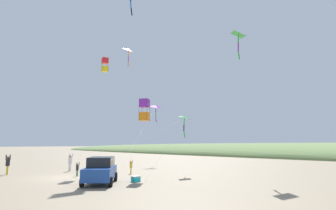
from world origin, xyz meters
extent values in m
plane|color=gray|center=(0.00, 0.00, 0.00)|extent=(600.00, 600.00, 0.00)
ellipsoid|color=#6B844C|center=(55.00, 0.00, 0.00)|extent=(28.00, 240.00, 6.08)
cube|color=#1E479E|center=(0.28, -5.50, 0.75)|extent=(4.12, 4.52, 0.84)
cube|color=black|center=(0.50, -5.23, 1.51)|extent=(2.88, 3.03, 0.68)
cylinder|color=black|center=(0.10, -7.22, 0.33)|extent=(0.58, 0.65, 0.66)
cylinder|color=black|center=(-1.35, -6.07, 0.33)|extent=(0.58, 0.65, 0.66)
cylinder|color=black|center=(1.91, -4.92, 0.33)|extent=(0.58, 0.65, 0.66)
cylinder|color=black|center=(0.46, -3.78, 0.33)|extent=(0.58, 0.65, 0.66)
cube|color=#1EB7C6|center=(2.80, -6.28, 0.18)|extent=(0.60, 0.40, 0.36)
cube|color=white|center=(2.80, -6.28, 0.39)|extent=(0.62, 0.42, 0.06)
cube|color=silver|center=(2.65, 4.96, 0.38)|extent=(0.31, 0.32, 0.76)
cylinder|color=silver|center=(2.65, 4.96, 1.08)|extent=(0.49, 0.49, 0.63)
sphere|color=#A37551|center=(2.65, 4.96, 1.52)|extent=(0.24, 0.24, 0.24)
cylinder|color=silver|center=(2.65, 5.19, 1.56)|extent=(0.33, 0.34, 0.48)
cylinder|color=silver|center=(2.87, 4.97, 1.56)|extent=(0.33, 0.34, 0.48)
cube|color=gold|center=(-2.93, 5.72, 0.39)|extent=(0.23, 0.33, 0.78)
cylinder|color=#232328|center=(-2.93, 5.72, 1.10)|extent=(0.44, 0.44, 0.64)
sphere|color=brown|center=(-2.93, 5.72, 1.54)|extent=(0.24, 0.24, 0.24)
cylinder|color=#232328|center=(-2.82, 5.52, 1.58)|extent=(0.20, 0.40, 0.49)
cylinder|color=#232328|center=(-3.13, 5.61, 1.58)|extent=(0.20, 0.40, 0.49)
cube|color=#3D7F51|center=(1.19, 0.10, 0.25)|extent=(0.21, 0.21, 0.51)
cylinder|color=#232328|center=(1.19, 0.10, 0.71)|extent=(0.33, 0.33, 0.42)
sphere|color=brown|center=(1.19, 0.10, 1.00)|extent=(0.16, 0.16, 0.16)
cylinder|color=#232328|center=(1.19, 0.25, 1.03)|extent=(0.22, 0.23, 0.32)
cylinder|color=#232328|center=(1.34, 0.11, 1.03)|extent=(0.22, 0.23, 0.32)
cube|color=gold|center=(5.87, -1.31, 0.27)|extent=(0.22, 0.23, 0.54)
cylinder|color=gold|center=(5.87, -1.31, 0.76)|extent=(0.35, 0.35, 0.44)
sphere|color=#A37551|center=(5.87, -1.31, 1.06)|extent=(0.17, 0.17, 0.17)
cylinder|color=gold|center=(5.85, -1.15, 1.09)|extent=(0.22, 0.25, 0.34)
cylinder|color=gold|center=(6.02, -1.29, 1.09)|extent=(0.22, 0.25, 0.34)
cube|color=red|center=(5.34, 3.22, 11.88)|extent=(0.71, 0.71, 0.59)
cube|color=yellow|center=(5.34, 3.22, 10.93)|extent=(0.71, 0.71, 0.59)
cylinder|color=black|center=(5.69, 3.44, 11.40)|extent=(0.02, 0.02, 1.54)
cylinder|color=black|center=(5.12, 3.57, 11.40)|extent=(0.02, 0.02, 1.54)
cylinder|color=black|center=(5.56, 2.86, 11.40)|extent=(0.02, 0.02, 1.54)
cylinder|color=black|center=(4.98, 2.99, 11.40)|extent=(0.02, 0.02, 1.54)
cylinder|color=white|center=(3.78, 2.96, 5.32)|extent=(3.12, 0.53, 10.63)
pyramid|color=purple|center=(15.02, 5.98, 7.96)|extent=(1.73, 1.37, 0.56)
cylinder|color=black|center=(15.03, 6.02, 7.88)|extent=(0.38, 1.22, 0.57)
cylinder|color=purple|center=(15.01, 5.99, 7.46)|extent=(0.17, 0.20, 0.69)
cylinder|color=green|center=(15.00, 5.98, 6.78)|extent=(0.15, 0.16, 0.69)
cylinder|color=purple|center=(15.04, 5.96, 6.10)|extent=(0.22, 0.20, 0.70)
cylinder|color=white|center=(9.09, 1.57, 3.91)|extent=(11.88, 8.90, 7.83)
pyramid|color=orange|center=(7.78, 2.29, 13.47)|extent=(1.50, 1.08, 0.52)
cylinder|color=black|center=(7.78, 2.32, 13.40)|extent=(0.19, 1.14, 0.54)
cylinder|color=orange|center=(7.82, 2.35, 13.02)|extent=(0.21, 0.20, 0.64)
cylinder|color=purple|center=(7.87, 2.40, 12.40)|extent=(0.16, 0.17, 0.63)
cylinder|color=orange|center=(7.88, 2.44, 11.77)|extent=(0.10, 0.16, 0.63)
cylinder|color=white|center=(5.27, -1.73, 6.68)|extent=(5.03, 8.12, 13.35)
cylinder|color=white|center=(8.21, -11.12, 10.12)|extent=(10.14, 8.47, 20.23)
pyramid|color=green|center=(9.60, -4.77, 5.36)|extent=(1.57, 1.30, 0.41)
cylinder|color=black|center=(9.59, -4.75, 5.28)|extent=(0.42, 1.11, 0.38)
cylinder|color=green|center=(9.58, -4.73, 4.92)|extent=(0.13, 0.15, 0.61)
cylinder|color=black|center=(9.55, -4.73, 4.31)|extent=(0.19, 0.17, 0.62)
cylinder|color=green|center=(9.55, -4.77, 3.70)|extent=(0.20, 0.19, 0.62)
cylinder|color=white|center=(3.70, -4.34, 2.62)|extent=(11.78, 0.83, 5.24)
cube|color=purple|center=(4.91, -4.51, 6.28)|extent=(1.00, 1.00, 0.73)
cube|color=orange|center=(4.91, -4.51, 5.12)|extent=(1.00, 1.00, 0.73)
cylinder|color=black|center=(5.02, -4.01, 5.70)|extent=(0.02, 0.02, 1.89)
cylinder|color=black|center=(4.41, -4.40, 5.70)|extent=(0.02, 0.02, 1.89)
cylinder|color=black|center=(5.41, -4.62, 5.70)|extent=(0.02, 0.02, 1.89)
cylinder|color=black|center=(4.80, -5.01, 5.70)|extent=(0.02, 0.02, 1.89)
cylinder|color=white|center=(3.69, -0.44, 2.38)|extent=(2.44, 8.15, 4.76)
pyramid|color=green|center=(12.90, -8.99, 13.44)|extent=(2.05, 1.66, 0.58)
cylinder|color=black|center=(12.89, -8.96, 13.34)|extent=(0.50, 1.44, 0.55)
cylinder|color=green|center=(12.86, -8.95, 12.86)|extent=(0.20, 0.17, 0.81)
cylinder|color=purple|center=(12.88, -8.90, 12.06)|extent=(0.27, 0.26, 0.82)
cylinder|color=green|center=(12.97, -8.88, 11.26)|extent=(0.25, 0.22, 0.81)
cylinder|color=white|center=(6.63, -4.74, 6.64)|extent=(12.52, 8.43, 13.28)
cylinder|color=blue|center=(9.27, 4.16, 20.15)|extent=(0.18, 0.28, 0.97)
cylinder|color=black|center=(9.33, 4.07, 19.20)|extent=(0.32, 0.28, 0.97)
cylinder|color=white|center=(6.17, 3.21, 10.80)|extent=(6.38, 2.07, 21.60)
camera|label=1|loc=(-10.04, -23.82, 2.78)|focal=30.42mm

